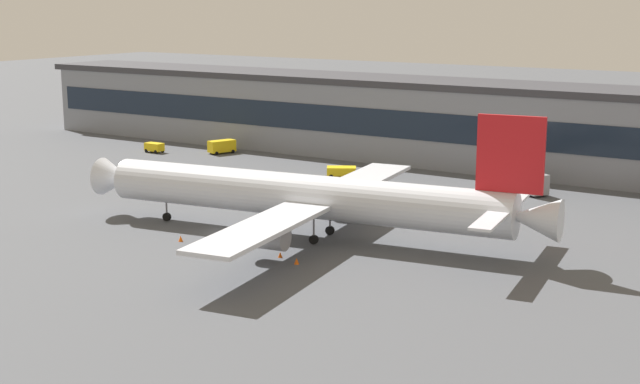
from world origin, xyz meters
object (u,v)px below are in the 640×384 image
object	(u,v)px
baggage_tug	(155,147)
traffic_cone_0	(297,261)
pushback_tractor	(342,171)
traffic_cone_3	(280,255)
traffic_cone_1	(209,252)
traffic_cone_2	(181,239)
fuel_truck	(524,180)
airliner	(309,197)
crew_van	(222,146)

from	to	relation	value
baggage_tug	traffic_cone_0	xyz separation A→B (m)	(65.52, -47.47, -0.73)
pushback_tractor	traffic_cone_3	size ratio (longest dim) A/B	8.46
traffic_cone_0	traffic_cone_1	size ratio (longest dim) A/B	1.07
baggage_tug	traffic_cone_3	world-z (taller)	baggage_tug
pushback_tractor	baggage_tug	size ratio (longest dim) A/B	1.50
traffic_cone_0	traffic_cone_2	world-z (taller)	traffic_cone_0
baggage_tug	traffic_cone_1	bearing A→B (deg)	-42.26
fuel_truck	baggage_tug	bearing A→B (deg)	-177.65
airliner	fuel_truck	size ratio (longest dim) A/B	7.18
traffic_cone_0	pushback_tractor	bearing A→B (deg)	115.63
crew_van	traffic_cone_2	distance (m)	64.66
baggage_tug	traffic_cone_2	xyz separation A→B (m)	(48.18, -47.14, -0.73)
airliner	baggage_tug	world-z (taller)	airliner
pushback_tractor	baggage_tug	xyz separation A→B (m)	(-43.55, 1.68, 0.04)
pushback_tractor	crew_van	bearing A→B (deg)	166.00
crew_van	traffic_cone_3	size ratio (longest dim) A/B	8.75
airliner	baggage_tug	size ratio (longest dim) A/B	16.96
crew_van	pushback_tractor	bearing A→B (deg)	-14.00
airliner	traffic_cone_2	world-z (taller)	airliner
baggage_tug	airliner	bearing A→B (deg)	-31.60
airliner	traffic_cone_2	distance (m)	16.53
airliner	pushback_tractor	xyz separation A→B (m)	(-16.90, 35.51, -4.18)
pushback_tractor	traffic_cone_2	distance (m)	45.70
fuel_truck	pushback_tractor	distance (m)	30.10
traffic_cone_0	airliner	bearing A→B (deg)	116.27
crew_van	traffic_cone_2	bearing A→B (deg)	-55.67
traffic_cone_3	crew_van	bearing A→B (deg)	133.99
baggage_tug	traffic_cone_2	size ratio (longest dim) A/B	5.13
pushback_tractor	traffic_cone_0	world-z (taller)	pushback_tractor
baggage_tug	traffic_cone_3	bearing A→B (deg)	-36.54
fuel_truck	traffic_cone_1	xyz separation A→B (m)	(-18.46, -52.81, -1.55)
traffic_cone_1	traffic_cone_2	bearing A→B (deg)	158.09
traffic_cone_1	traffic_cone_2	xyz separation A→B (m)	(-6.63, 2.67, 0.02)
fuel_truck	traffic_cone_1	bearing A→B (deg)	-109.27
traffic_cone_1	traffic_cone_2	size ratio (longest dim) A/B	0.95
pushback_tractor	traffic_cone_2	size ratio (longest dim) A/B	7.68
pushback_tractor	fuel_truck	bearing A→B (deg)	8.95
fuel_truck	pushback_tractor	size ratio (longest dim) A/B	1.58
fuel_truck	traffic_cone_3	bearing A→B (deg)	-102.40
pushback_tractor	baggage_tug	world-z (taller)	baggage_tug
traffic_cone_2	traffic_cone_3	xyz separation A→B (m)	(14.26, 0.86, -0.03)
baggage_tug	traffic_cone_3	distance (m)	77.72
crew_van	fuel_truck	distance (m)	61.64
traffic_cone_2	traffic_cone_1	bearing A→B (deg)	-21.91
traffic_cone_1	baggage_tug	bearing A→B (deg)	137.74
baggage_tug	pushback_tractor	bearing A→B (deg)	-2.21
crew_van	traffic_cone_1	xyz separation A→B (m)	(43.09, -56.06, -1.12)
airliner	baggage_tug	distance (m)	71.09
baggage_tug	traffic_cone_0	size ratio (longest dim) A/B	5.07
baggage_tug	traffic_cone_0	distance (m)	80.91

